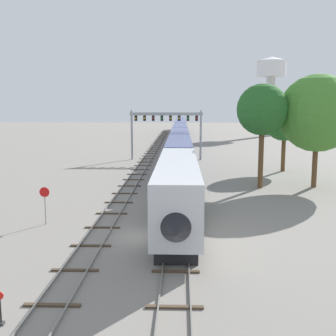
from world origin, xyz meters
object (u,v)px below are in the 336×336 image
(water_tower, at_px, (271,76))
(switch_stand, at_px, (0,313))
(signal_gantry, at_px, (166,123))
(trackside_tree_right, at_px, (317,113))
(stop_sign, at_px, (45,200))
(trackside_tree_mid, at_px, (285,120))
(passenger_train, at_px, (180,135))
(trackside_tree_left, at_px, (262,110))

(water_tower, height_order, switch_stand, water_tower)
(switch_stand, bearing_deg, water_tower, 72.89)
(signal_gantry, xyz_separation_m, trackside_tree_right, (17.24, -23.18, 2.03))
(stop_sign, bearing_deg, signal_gantry, 78.66)
(signal_gantry, distance_m, water_tower, 64.60)
(water_tower, relative_size, trackside_tree_mid, 2.33)
(water_tower, height_order, trackside_tree_mid, water_tower)
(water_tower, relative_size, trackside_tree_right, 1.88)
(passenger_train, bearing_deg, signal_gantry, -95.53)
(passenger_train, bearing_deg, trackside_tree_right, -72.11)
(passenger_train, distance_m, trackside_tree_right, 49.10)
(switch_stand, bearing_deg, passenger_train, 84.69)
(signal_gantry, height_order, trackside_tree_mid, trackside_tree_mid)
(trackside_tree_mid, bearing_deg, water_tower, 79.76)
(signal_gantry, distance_m, stop_sign, 39.63)
(passenger_train, relative_size, switch_stand, 97.28)
(trackside_tree_left, distance_m, trackside_tree_mid, 13.15)
(trackside_tree_left, relative_size, trackside_tree_right, 0.92)
(switch_stand, height_order, trackside_tree_left, trackside_tree_left)
(water_tower, relative_size, trackside_tree_left, 2.06)
(passenger_train, height_order, trackside_tree_right, trackside_tree_right)
(stop_sign, height_order, trackside_tree_left, trackside_tree_left)
(passenger_train, height_order, switch_stand, passenger_train)
(signal_gantry, height_order, stop_sign, signal_gantry)
(signal_gantry, relative_size, switch_stand, 8.29)
(signal_gantry, distance_m, switch_stand, 53.63)
(trackside_tree_mid, bearing_deg, stop_sign, -132.25)
(signal_gantry, relative_size, trackside_tree_right, 0.98)
(water_tower, bearing_deg, trackside_tree_left, -102.43)
(passenger_train, xyz_separation_m, water_tower, (26.66, 33.32, 15.18))
(passenger_train, distance_m, stop_sign, 62.70)
(passenger_train, relative_size, trackside_tree_right, 11.51)
(passenger_train, relative_size, water_tower, 6.11)
(stop_sign, bearing_deg, trackside_tree_right, 31.74)
(stop_sign, xyz_separation_m, trackside_tree_right, (24.99, 15.45, 6.26))
(water_tower, relative_size, switch_stand, 15.91)
(switch_stand, bearing_deg, trackside_tree_mid, 62.58)
(passenger_train, relative_size, trackside_tree_left, 12.57)
(switch_stand, height_order, stop_sign, stop_sign)
(signal_gantry, bearing_deg, stop_sign, -101.34)
(stop_sign, bearing_deg, switch_stand, -78.68)
(trackside_tree_left, bearing_deg, passenger_train, 100.76)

